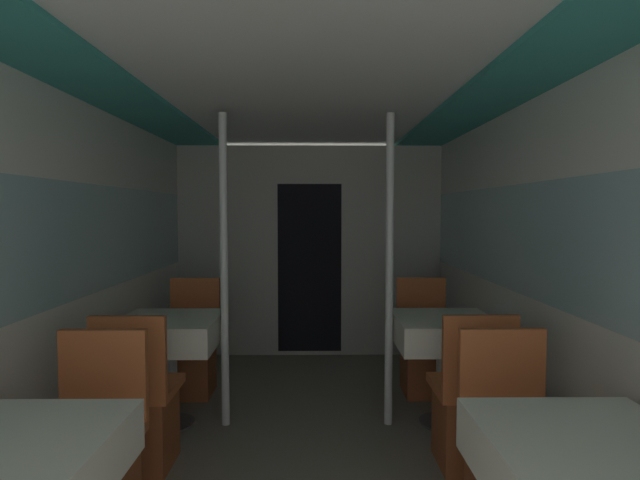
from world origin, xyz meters
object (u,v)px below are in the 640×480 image
object	(u,v)px
chair_left_far_0	(90,476)
chair_left_far_1	(191,357)
support_pole_right_1	(389,271)
chair_left_near_1	(140,417)
chair_right_far_1	(425,356)
chair_right_far_0	(513,474)
dining_table_left_1	(169,335)
chair_right_near_1	(470,416)
dining_table_right_1	(444,334)
support_pole_left_1	(224,271)
dining_table_left_0	(6,474)
dining_table_right_0	(587,471)

from	to	relation	value
chair_left_far_0	chair_left_far_1	xyz separation A→B (m)	(0.00, 1.79, 0.00)
support_pole_right_1	chair_left_near_1	bearing A→B (deg)	-158.69
chair_right_far_1	chair_right_far_0	bearing A→B (deg)	90.00
dining_table_left_1	chair_right_near_1	bearing A→B (deg)	-17.29
dining_table_left_1	chair_left_near_1	xyz separation A→B (m)	(0.00, -0.58, -0.33)
chair_right_far_0	dining_table_right_1	world-z (taller)	chair_right_far_0
support_pole_left_1	chair_right_far_1	size ratio (longest dim) A/B	2.32
chair_left_near_1	chair_right_near_1	world-z (taller)	same
chair_left_far_0	dining_table_right_1	size ratio (longest dim) A/B	1.23
support_pole_left_1	chair_right_far_1	bearing A→B (deg)	21.31
chair_left_far_1	support_pole_right_1	xyz separation A→B (m)	(1.50, -0.58, 0.76)
chair_right_far_1	support_pole_right_1	bearing A→B (deg)	57.05
dining_table_left_0	support_pole_right_1	distance (m)	2.38
dining_table_left_1	chair_right_far_0	bearing A→B (deg)	-32.87
dining_table_right_1	chair_left_far_1	bearing A→B (deg)	162.71
chair_left_near_1	chair_right_far_1	size ratio (longest dim) A/B	1.00
chair_right_near_1	support_pole_right_1	xyz separation A→B (m)	(-0.38, 0.58, 0.76)
dining_table_left_0	dining_table_right_1	xyz separation A→B (m)	(1.87, 1.79, 0.00)
chair_right_near_1	chair_right_far_1	xyz separation A→B (m)	(0.00, 1.17, 0.00)
support_pole_right_1	dining_table_right_0	bearing A→B (deg)	-78.10
chair_left_far_0	chair_right_far_0	distance (m)	1.87
chair_left_near_1	chair_right_far_0	xyz separation A→B (m)	(1.87, -0.63, 0.00)
chair_left_near_1	support_pole_left_1	bearing A→B (deg)	57.05
chair_right_far_0	support_pole_right_1	bearing A→B (deg)	-72.66
chair_left_far_1	chair_right_far_0	bearing A→B (deg)	136.25
chair_right_far_1	support_pole_right_1	world-z (taller)	support_pole_right_1
chair_left_far_1	support_pole_left_1	size ratio (longest dim) A/B	0.43
dining_table_left_1	dining_table_left_0	bearing A→B (deg)	-90.00
dining_table_left_1	chair_left_near_1	world-z (taller)	chair_left_near_1
dining_table_right_0	dining_table_left_0	bearing A→B (deg)	180.00
chair_right_far_1	dining_table_left_0	bearing A→B (deg)	51.76
chair_left_near_1	chair_right_far_1	bearing A→B (deg)	31.91
chair_right_near_1	dining_table_left_1	bearing A→B (deg)	162.71
chair_left_far_0	support_pole_left_1	xyz separation A→B (m)	(0.38, 1.21, 0.76)
chair_left_near_1	chair_right_far_0	world-z (taller)	same
dining_table_left_1	chair_left_far_1	distance (m)	0.67
chair_left_far_0	dining_table_left_1	bearing A→B (deg)	-90.00
chair_right_far_0	chair_right_near_1	distance (m)	0.63
support_pole_right_1	dining_table_left_1	bearing A→B (deg)	-180.00
support_pole_left_1	dining_table_left_1	bearing A→B (deg)	-180.00
chair_right_far_1	support_pole_left_1	bearing A→B (deg)	21.31
chair_left_near_1	chair_right_far_1	world-z (taller)	same
chair_right_far_0	chair_right_far_1	distance (m)	1.79
dining_table_left_0	chair_left_far_0	world-z (taller)	chair_left_far_0
chair_left_far_0	chair_left_near_1	world-z (taller)	same
dining_table_left_0	dining_table_right_0	bearing A→B (deg)	0.00
dining_table_right_1	chair_right_near_1	world-z (taller)	chair_right_near_1
chair_right_far_1	dining_table_right_0	bearing A→B (deg)	90.00
chair_left_far_0	chair_right_near_1	size ratio (longest dim) A/B	1.00
dining_table_right_1	support_pole_right_1	world-z (taller)	support_pole_right_1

